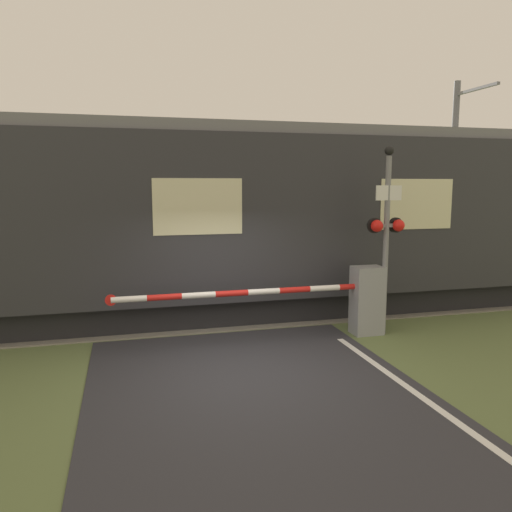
# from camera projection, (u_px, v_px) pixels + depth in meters

# --- Properties ---
(ground_plane) EXTENTS (80.00, 80.00, 0.00)m
(ground_plane) POSITION_uv_depth(u_px,v_px,m) (242.00, 369.00, 8.22)
(ground_plane) COLOR #5B6B3D
(track_bed) EXTENTS (36.00, 3.20, 0.13)m
(track_bed) POSITION_uv_depth(u_px,v_px,m) (206.00, 312.00, 11.74)
(track_bed) COLOR slate
(track_bed) RESTS_ON ground_plane
(train) EXTENTS (17.62, 3.17, 4.28)m
(train) POSITION_uv_depth(u_px,v_px,m) (188.00, 221.00, 11.33)
(train) COLOR black
(train) RESTS_ON ground_plane
(crossing_barrier) EXTENTS (5.37, 0.44, 1.38)m
(crossing_barrier) POSITION_uv_depth(u_px,v_px,m) (351.00, 299.00, 9.97)
(crossing_barrier) COLOR gray
(crossing_barrier) RESTS_ON ground_plane
(signal_post) EXTENTS (0.77, 0.26, 3.75)m
(signal_post) POSITION_uv_depth(u_px,v_px,m) (387.00, 230.00, 9.85)
(signal_post) COLOR gray
(signal_post) RESTS_ON ground_plane
(catenary_pole) EXTENTS (0.20, 1.90, 6.19)m
(catenary_pole) POSITION_uv_depth(u_px,v_px,m) (453.00, 177.00, 15.80)
(catenary_pole) COLOR slate
(catenary_pole) RESTS_ON ground_plane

